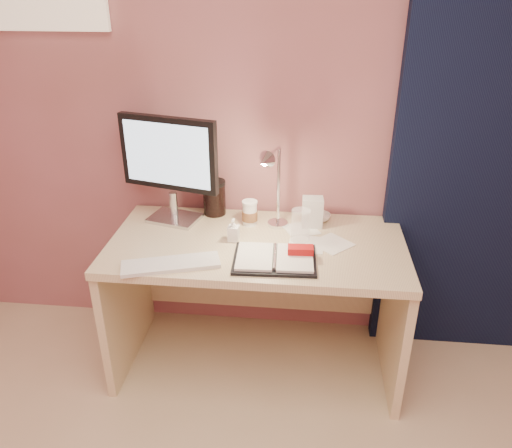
# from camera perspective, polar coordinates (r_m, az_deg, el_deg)

# --- Properties ---
(room) EXTENTS (3.50, 3.50, 3.50)m
(room) POSITION_cam_1_polar(r_m,az_deg,el_deg) (2.59, 22.60, 8.26)
(room) COLOR #C6B28E
(room) RESTS_ON ground
(desk) EXTENTS (1.40, 0.70, 0.73)m
(desk) POSITION_cam_1_polar(r_m,az_deg,el_deg) (2.54, 0.27, -5.75)
(desk) COLOR beige
(desk) RESTS_ON ground
(monitor) EXTENTS (0.50, 0.24, 0.54)m
(monitor) POSITION_cam_1_polar(r_m,az_deg,el_deg) (2.48, -9.80, 7.19)
(monitor) COLOR silver
(monitor) RESTS_ON desk
(keyboard) EXTENTS (0.44, 0.25, 0.02)m
(keyboard) POSITION_cam_1_polar(r_m,az_deg,el_deg) (2.20, -9.70, -4.55)
(keyboard) COLOR silver
(keyboard) RESTS_ON desk
(planner) EXTENTS (0.37, 0.29, 0.06)m
(planner) POSITION_cam_1_polar(r_m,az_deg,el_deg) (2.20, 2.40, -3.88)
(planner) COLOR black
(planner) RESTS_ON desk
(paper_a) EXTENTS (0.23, 0.23, 0.00)m
(paper_a) POSITION_cam_1_polar(r_m,az_deg,el_deg) (2.37, 8.66, -2.25)
(paper_a) COLOR white
(paper_a) RESTS_ON desk
(paper_b) EXTENTS (0.18, 0.18, 0.00)m
(paper_b) POSITION_cam_1_polar(r_m,az_deg,el_deg) (2.35, 5.78, -2.29)
(paper_b) COLOR white
(paper_b) RESTS_ON desk
(paper_c) EXTENTS (0.20, 0.20, 0.00)m
(paper_c) POSITION_cam_1_polar(r_m,az_deg,el_deg) (2.48, 5.20, -0.62)
(paper_c) COLOR white
(paper_c) RESTS_ON desk
(coffee_cup) EXTENTS (0.08, 0.08, 0.13)m
(coffee_cup) POSITION_cam_1_polar(r_m,az_deg,el_deg) (2.50, -0.72, 1.20)
(coffee_cup) COLOR white
(coffee_cup) RESTS_ON desk
(clear_cup) EXTENTS (0.09, 0.09, 0.16)m
(clear_cup) POSITION_cam_1_polar(r_m,az_deg,el_deg) (2.35, 5.12, -0.18)
(clear_cup) COLOR white
(clear_cup) RESTS_ON desk
(bowl) EXTENTS (0.11, 0.11, 0.03)m
(bowl) POSITION_cam_1_polar(r_m,az_deg,el_deg) (2.58, 7.30, 0.79)
(bowl) COLOR white
(bowl) RESTS_ON desk
(lotion_bottle) EXTENTS (0.05, 0.06, 0.11)m
(lotion_bottle) POSITION_cam_1_polar(r_m,az_deg,el_deg) (2.35, -2.59, -0.68)
(lotion_bottle) COLOR white
(lotion_bottle) RESTS_ON desk
(dark_jar) EXTENTS (0.12, 0.12, 0.16)m
(dark_jar) POSITION_cam_1_polar(r_m,az_deg,el_deg) (2.62, -4.77, 2.84)
(dark_jar) COLOR black
(dark_jar) RESTS_ON desk
(product_box) EXTENTS (0.11, 0.09, 0.15)m
(product_box) POSITION_cam_1_polar(r_m,az_deg,el_deg) (2.49, 6.46, 1.35)
(product_box) COLOR silver
(product_box) RESTS_ON desk
(desk_lamp) EXTENTS (0.15, 0.27, 0.44)m
(desk_lamp) POSITION_cam_1_polar(r_m,az_deg,el_deg) (2.31, 3.29, 4.73)
(desk_lamp) COLOR silver
(desk_lamp) RESTS_ON desk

